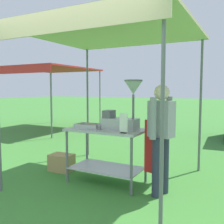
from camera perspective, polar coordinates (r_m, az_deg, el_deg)
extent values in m
plane|color=#3D7F33|center=(8.99, 14.69, -4.98)|extent=(70.00, 70.00, 0.00)
cylinder|color=slate|center=(2.71, 11.08, -1.82)|extent=(0.04, 0.04, 2.45)
cylinder|color=slate|center=(5.98, -5.44, 2.00)|extent=(0.04, 0.04, 2.45)
cylinder|color=slate|center=(5.06, 19.02, 1.18)|extent=(0.04, 0.04, 2.45)
cube|color=#CCB78E|center=(4.39, -0.32, 17.31)|extent=(2.71, 2.62, 0.05)
cube|color=#CCB78E|center=(3.30, -11.66, 18.92)|extent=(2.71, 0.02, 0.24)
cube|color=#B7B7BC|center=(4.21, -1.27, -3.97)|extent=(1.26, 0.69, 0.04)
cube|color=#B7B7BC|center=(4.36, -1.26, -12.28)|extent=(1.16, 0.64, 0.02)
cylinder|color=slate|center=(4.38, -9.93, -9.73)|extent=(0.04, 0.04, 0.87)
cylinder|color=slate|center=(3.80, 4.31, -11.95)|extent=(0.04, 0.04, 0.87)
cylinder|color=slate|center=(4.84, -5.58, -8.22)|extent=(0.04, 0.04, 0.87)
cylinder|color=slate|center=(4.33, 7.50, -9.84)|extent=(0.04, 0.04, 0.87)
cube|color=#B7B7BC|center=(4.29, -4.98, -3.50)|extent=(0.45, 0.27, 0.01)
cube|color=#B7B7BC|center=(4.17, -5.96, -3.25)|extent=(0.45, 0.01, 0.06)
cube|color=#B7B7BC|center=(4.39, -4.06, -2.82)|extent=(0.45, 0.01, 0.06)
cube|color=#B7B7BC|center=(4.40, -7.40, -2.82)|extent=(0.01, 0.27, 0.06)
cube|color=#B7B7BC|center=(4.17, -2.43, -3.24)|extent=(0.01, 0.27, 0.06)
torus|color=gold|center=(4.38, -5.36, -3.06)|extent=(0.11, 0.11, 0.03)
torus|color=gold|center=(4.29, -6.44, -3.24)|extent=(0.10, 0.10, 0.03)
torus|color=gold|center=(4.34, -4.33, -3.13)|extent=(0.09, 0.09, 0.03)
torus|color=gold|center=(4.41, -6.66, -3.02)|extent=(0.11, 0.11, 0.03)
torus|color=gold|center=(4.23, -5.61, -3.35)|extent=(0.11, 0.11, 0.03)
torus|color=gold|center=(4.23, -2.75, -3.34)|extent=(0.10, 0.10, 0.03)
torus|color=gold|center=(4.17, -3.53, -3.45)|extent=(0.10, 0.10, 0.03)
torus|color=gold|center=(4.24, -4.60, -3.32)|extent=(0.10, 0.10, 0.03)
cube|color=#B7B7BC|center=(4.12, 1.89, -2.65)|extent=(0.56, 0.28, 0.18)
cube|color=slate|center=(4.20, -0.68, -0.44)|extent=(0.14, 0.22, 0.12)
cylinder|color=slate|center=(4.00, 4.73, 1.16)|extent=(0.04, 0.04, 0.38)
cone|color=#B7B7BC|center=(3.99, 4.76, 5.34)|extent=(0.27, 0.27, 0.20)
cylinder|color=slate|center=(4.00, 4.77, 6.96)|extent=(0.28, 0.28, 0.02)
cube|color=black|center=(3.79, 2.57, -4.59)|extent=(0.08, 0.05, 0.02)
cube|color=white|center=(3.77, 2.58, -2.40)|extent=(0.13, 0.01, 0.28)
cylinder|color=#2D3347|center=(3.81, 9.92, -12.02)|extent=(0.14, 0.14, 0.86)
cylinder|color=#2D3347|center=(3.98, 11.47, -11.32)|extent=(0.14, 0.14, 0.86)
cube|color=gray|center=(3.75, 10.89, -1.52)|extent=(0.38, 0.30, 0.52)
cube|color=red|center=(3.89, 9.25, -7.71)|extent=(0.32, 0.10, 0.80)
cylinder|color=gray|center=(3.57, 9.08, -1.42)|extent=(0.11, 0.11, 0.58)
cylinder|color=gray|center=(3.94, 12.54, -0.86)|extent=(0.11, 0.11, 0.58)
sphere|color=beige|center=(3.73, 10.99, 4.29)|extent=(0.22, 0.22, 0.22)
cube|color=tan|center=(5.06, -11.12, -10.94)|extent=(0.44, 0.33, 0.32)
cylinder|color=slate|center=(8.24, -13.36, 2.18)|extent=(0.04, 0.04, 2.29)
cylinder|color=slate|center=(12.20, -13.24, 3.08)|extent=(0.04, 0.04, 2.29)
cylinder|color=slate|center=(10.68, -2.69, 2.94)|extent=(0.04, 0.04, 2.29)
cube|color=red|center=(10.24, -13.42, 9.28)|extent=(2.79, 3.21, 0.05)
cube|color=red|center=(9.10, -20.11, 8.80)|extent=(2.79, 0.02, 0.24)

